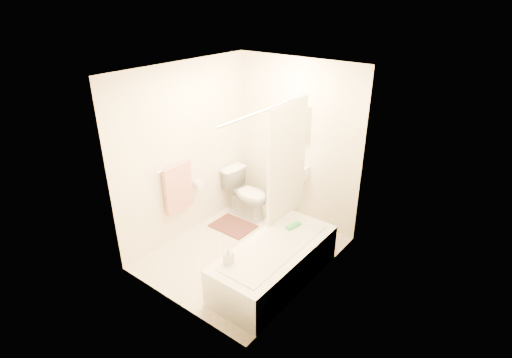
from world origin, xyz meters
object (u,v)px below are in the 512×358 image
Objects in this scene: soap_bottle at (228,256)px; bath_mat at (233,226)px; toilet at (247,194)px; sink at (289,191)px; bathtub at (275,264)px.

bath_mat is at bearing 129.45° from soap_bottle.
toilet is at bearing 97.57° from bath_mat.
sink reaches higher than bathtub.
soap_bottle is at bearing -111.23° from bathtub.
toilet reaches higher than bath_mat.
soap_bottle is (0.43, -1.83, 0.08)m from sink.
sink is 1.44m from bathtub.
bath_mat is 1.61m from soap_bottle.
sink reaches higher than toilet.
bath_mat is (0.05, -0.40, -0.35)m from toilet.
bathtub is 2.79× the size of bath_mat.
soap_bottle is at bearing -142.53° from toilet.
bathtub is 1.34m from bath_mat.
toilet is 0.75× the size of sink.
sink is 1.62× the size of bath_mat.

